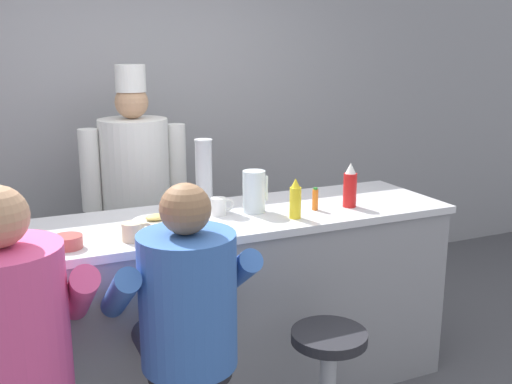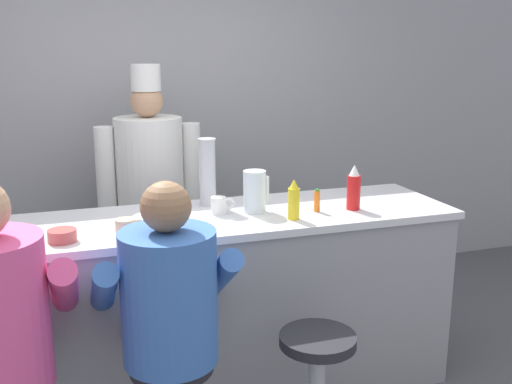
{
  "view_description": "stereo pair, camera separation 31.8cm",
  "coord_description": "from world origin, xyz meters",
  "px_view_note": "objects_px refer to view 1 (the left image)",
  "views": [
    {
      "loc": [
        -1.06,
        -2.49,
        1.92
      ],
      "look_at": [
        0.21,
        0.32,
        1.16
      ],
      "focal_mm": 42.0,
      "sensor_mm": 36.0,
      "label": 1
    },
    {
      "loc": [
        -0.76,
        -2.61,
        1.92
      ],
      "look_at": [
        0.21,
        0.32,
        1.16
      ],
      "focal_mm": 42.0,
      "sensor_mm": 36.0,
      "label": 2
    }
  ],
  "objects_px": {
    "hot_sauce_bottle_orange": "(315,199)",
    "diner_seated_pink": "(9,334)",
    "coffee_mug_tan": "(133,232)",
    "cup_stack_steel": "(204,173)",
    "breakfast_plate": "(156,221)",
    "mustard_bottle_yellow": "(295,200)",
    "empty_stool_round": "(328,370)",
    "cereal_bowl": "(68,242)",
    "diner_seated_blue": "(186,308)",
    "water_pitcher_clear": "(254,191)",
    "cook_in_whites_near": "(136,189)",
    "ketchup_bottle_red": "(350,186)",
    "coffee_mug_white": "(219,206)"
  },
  "relations": [
    {
      "from": "coffee_mug_tan",
      "to": "diner_seated_blue",
      "type": "distance_m",
      "value": 0.49
    },
    {
      "from": "ketchup_bottle_red",
      "to": "coffee_mug_tan",
      "type": "xyz_separation_m",
      "value": [
        -1.24,
        -0.1,
        -0.07
      ]
    },
    {
      "from": "mustard_bottle_yellow",
      "to": "coffee_mug_tan",
      "type": "bearing_deg",
      "value": -178.69
    },
    {
      "from": "cereal_bowl",
      "to": "diner_seated_blue",
      "type": "distance_m",
      "value": 0.63
    },
    {
      "from": "mustard_bottle_yellow",
      "to": "breakfast_plate",
      "type": "height_order",
      "value": "mustard_bottle_yellow"
    },
    {
      "from": "hot_sauce_bottle_orange",
      "to": "diner_seated_pink",
      "type": "distance_m",
      "value": 1.7
    },
    {
      "from": "empty_stool_round",
      "to": "coffee_mug_tan",
      "type": "bearing_deg",
      "value": 150.73
    },
    {
      "from": "cup_stack_steel",
      "to": "diner_seated_pink",
      "type": "bearing_deg",
      "value": -141.67
    },
    {
      "from": "breakfast_plate",
      "to": "diner_seated_pink",
      "type": "height_order",
      "value": "diner_seated_pink"
    },
    {
      "from": "coffee_mug_white",
      "to": "diner_seated_pink",
      "type": "height_order",
      "value": "diner_seated_pink"
    },
    {
      "from": "diner_seated_blue",
      "to": "cereal_bowl",
      "type": "bearing_deg",
      "value": 133.45
    },
    {
      "from": "water_pitcher_clear",
      "to": "empty_stool_round",
      "type": "height_order",
      "value": "water_pitcher_clear"
    },
    {
      "from": "coffee_mug_tan",
      "to": "cup_stack_steel",
      "type": "xyz_separation_m",
      "value": [
        0.5,
        0.44,
        0.15
      ]
    },
    {
      "from": "cup_stack_steel",
      "to": "empty_stool_round",
      "type": "height_order",
      "value": "cup_stack_steel"
    },
    {
      "from": "breakfast_plate",
      "to": "diner_seated_blue",
      "type": "relative_size",
      "value": 0.17
    },
    {
      "from": "coffee_mug_tan",
      "to": "cook_in_whites_near",
      "type": "xyz_separation_m",
      "value": [
        0.29,
        1.21,
        -0.09
      ]
    },
    {
      "from": "water_pitcher_clear",
      "to": "cup_stack_steel",
      "type": "bearing_deg",
      "value": 132.75
    },
    {
      "from": "cereal_bowl",
      "to": "diner_seated_blue",
      "type": "bearing_deg",
      "value": -46.55
    },
    {
      "from": "coffee_mug_tan",
      "to": "diner_seated_pink",
      "type": "bearing_deg",
      "value": -144.29
    },
    {
      "from": "empty_stool_round",
      "to": "hot_sauce_bottle_orange",
      "type": "bearing_deg",
      "value": 67.42
    },
    {
      "from": "mustard_bottle_yellow",
      "to": "cup_stack_steel",
      "type": "height_order",
      "value": "cup_stack_steel"
    },
    {
      "from": "diner_seated_pink",
      "to": "empty_stool_round",
      "type": "distance_m",
      "value": 1.44
    },
    {
      "from": "hot_sauce_bottle_orange",
      "to": "diner_seated_pink",
      "type": "bearing_deg",
      "value": -161.84
    },
    {
      "from": "mustard_bottle_yellow",
      "to": "coffee_mug_tan",
      "type": "relative_size",
      "value": 1.48
    },
    {
      "from": "cereal_bowl",
      "to": "empty_stool_round",
      "type": "height_order",
      "value": "cereal_bowl"
    },
    {
      "from": "cereal_bowl",
      "to": "empty_stool_round",
      "type": "relative_size",
      "value": 0.21
    },
    {
      "from": "coffee_mug_tan",
      "to": "empty_stool_round",
      "type": "height_order",
      "value": "coffee_mug_tan"
    },
    {
      "from": "water_pitcher_clear",
      "to": "coffee_mug_white",
      "type": "relative_size",
      "value": 1.76
    },
    {
      "from": "water_pitcher_clear",
      "to": "cook_in_whites_near",
      "type": "xyz_separation_m",
      "value": [
        -0.42,
        0.99,
        -0.16
      ]
    },
    {
      "from": "coffee_mug_tan",
      "to": "coffee_mug_white",
      "type": "relative_size",
      "value": 1.11
    },
    {
      "from": "water_pitcher_clear",
      "to": "cup_stack_steel",
      "type": "height_order",
      "value": "cup_stack_steel"
    },
    {
      "from": "coffee_mug_white",
      "to": "diner_seated_blue",
      "type": "xyz_separation_m",
      "value": [
        -0.4,
        -0.65,
        -0.24
      ]
    },
    {
      "from": "ketchup_bottle_red",
      "to": "water_pitcher_clear",
      "type": "relative_size",
      "value": 1.1
    },
    {
      "from": "cereal_bowl",
      "to": "diner_seated_blue",
      "type": "xyz_separation_m",
      "value": [
        0.41,
        -0.43,
        -0.22
      ]
    },
    {
      "from": "breakfast_plate",
      "to": "mustard_bottle_yellow",
      "type": "bearing_deg",
      "value": -16.68
    },
    {
      "from": "mustard_bottle_yellow",
      "to": "cook_in_whites_near",
      "type": "xyz_separation_m",
      "value": [
        -0.56,
        1.19,
        -0.15
      ]
    },
    {
      "from": "ketchup_bottle_red",
      "to": "cup_stack_steel",
      "type": "xyz_separation_m",
      "value": [
        -0.74,
        0.34,
        0.07
      ]
    },
    {
      "from": "ketchup_bottle_red",
      "to": "coffee_mug_white",
      "type": "height_order",
      "value": "ketchup_bottle_red"
    },
    {
      "from": "cereal_bowl",
      "to": "diner_seated_pink",
      "type": "bearing_deg",
      "value": -123.26
    },
    {
      "from": "ketchup_bottle_red",
      "to": "breakfast_plate",
      "type": "height_order",
      "value": "ketchup_bottle_red"
    },
    {
      "from": "breakfast_plate",
      "to": "cereal_bowl",
      "type": "xyz_separation_m",
      "value": [
        -0.46,
        -0.21,
        0.02
      ]
    },
    {
      "from": "water_pitcher_clear",
      "to": "mustard_bottle_yellow",
      "type": "bearing_deg",
      "value": -53.15
    },
    {
      "from": "breakfast_plate",
      "to": "cereal_bowl",
      "type": "distance_m",
      "value": 0.51
    },
    {
      "from": "breakfast_plate",
      "to": "cup_stack_steel",
      "type": "bearing_deg",
      "value": 32.28
    },
    {
      "from": "hot_sauce_bottle_orange",
      "to": "breakfast_plate",
      "type": "distance_m",
      "value": 0.87
    },
    {
      "from": "diner_seated_blue",
      "to": "ketchup_bottle_red",
      "type": "bearing_deg",
      "value": 24.26
    },
    {
      "from": "coffee_mug_white",
      "to": "diner_seated_blue",
      "type": "relative_size",
      "value": 0.09
    },
    {
      "from": "empty_stool_round",
      "to": "diner_seated_pink",
      "type": "bearing_deg",
      "value": 178.44
    },
    {
      "from": "cereal_bowl",
      "to": "cook_in_whites_near",
      "type": "height_order",
      "value": "cook_in_whites_near"
    },
    {
      "from": "cook_in_whites_near",
      "to": "mustard_bottle_yellow",
      "type": "bearing_deg",
      "value": -64.58
    }
  ]
}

